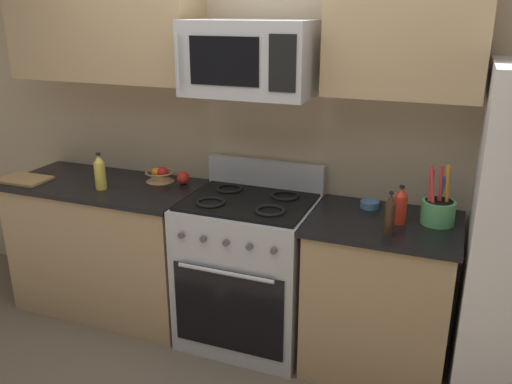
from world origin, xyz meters
TOP-DOWN VIEW (x-y plane):
  - wall_back at (0.00, 1.03)m, footprint 8.00×0.10m
  - counter_left at (-1.03, 0.64)m, footprint 1.27×0.63m
  - range_oven at (-0.00, 0.65)m, footprint 0.76×0.68m
  - counter_right at (0.79, 0.64)m, footprint 0.80×0.63m
  - microwave at (-0.00, 0.67)m, footprint 0.70×0.44m
  - upper_cabinets_left at (-1.03, 0.81)m, footprint 1.26×0.34m
  - upper_cabinets_right at (0.80, 0.81)m, footprint 0.79×0.34m
  - utensil_crock at (1.05, 0.72)m, footprint 0.18×0.18m
  - fruit_basket at (-0.70, 0.82)m, footprint 0.19×0.19m
  - apple_loose at (-0.52, 0.81)m, footprint 0.08×0.08m
  - cutting_board at (-1.54, 0.50)m, footprint 0.32×0.22m
  - bottle_soy at (0.83, 0.48)m, footprint 0.05×0.05m
  - bottle_hot_sauce at (0.86, 0.65)m, footprint 0.07×0.07m
  - bottle_oil at (-0.96, 0.54)m, footprint 0.07×0.07m
  - prep_bowl at (0.68, 0.82)m, footprint 0.11×0.11m

SIDE VIEW (x-z plane):
  - counter_left at x=-1.03m, z-range 0.00..0.91m
  - counter_right at x=0.79m, z-range 0.00..0.91m
  - range_oven at x=0.00m, z-range -0.07..1.02m
  - cutting_board at x=-1.54m, z-range 0.91..0.93m
  - prep_bowl at x=0.68m, z-range 0.91..0.95m
  - fruit_basket at x=-0.70m, z-range 0.90..1.00m
  - apple_loose at x=-0.52m, z-range 0.91..0.99m
  - utensil_crock at x=1.05m, z-range 0.82..1.15m
  - bottle_hot_sauce at x=0.86m, z-range 0.90..1.11m
  - bottle_soy at x=0.83m, z-range 0.90..1.13m
  - bottle_oil at x=-0.96m, z-range 0.90..1.13m
  - wall_back at x=0.00m, z-range 0.00..2.60m
  - microwave at x=0.00m, z-range 1.53..1.93m
  - upper_cabinets_right at x=0.80m, z-range 1.55..2.23m
  - upper_cabinets_left at x=-1.03m, z-range 1.55..2.23m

